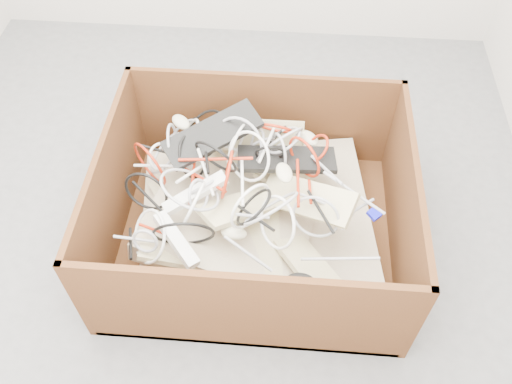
# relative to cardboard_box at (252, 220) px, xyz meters

# --- Properties ---
(ground) EXTENTS (3.00, 3.00, 0.00)m
(ground) POSITION_rel_cardboard_box_xyz_m (-0.19, 0.07, -0.13)
(ground) COLOR #525355
(ground) RESTS_ON ground
(cardboard_box) EXTENTS (1.23, 1.02, 0.53)m
(cardboard_box) POSITION_rel_cardboard_box_xyz_m (0.00, 0.00, 0.00)
(cardboard_box) COLOR #3E1D0F
(cardboard_box) RESTS_ON ground
(keyboard_pile) EXTENTS (0.91, 0.88, 0.40)m
(keyboard_pile) POSITION_rel_cardboard_box_xyz_m (0.02, 0.02, 0.15)
(keyboard_pile) COLOR tan
(keyboard_pile) RESTS_ON cardboard_box
(mice_scatter) EXTENTS (0.66, 0.76, 0.20)m
(mice_scatter) POSITION_rel_cardboard_box_xyz_m (-0.02, 0.03, 0.23)
(mice_scatter) COLOR #BEB899
(mice_scatter) RESTS_ON keyboard_pile
(power_strip_left) EXTENTS (0.25, 0.18, 0.11)m
(power_strip_left) POSITION_rel_cardboard_box_xyz_m (-0.21, -0.07, 0.24)
(power_strip_left) COLOR silver
(power_strip_left) RESTS_ON keyboard_pile
(power_strip_right) EXTENTS (0.20, 0.22, 0.08)m
(power_strip_right) POSITION_rel_cardboard_box_xyz_m (-0.26, -0.27, 0.22)
(power_strip_right) COLOR silver
(power_strip_right) RESTS_ON keyboard_pile
(vga_plug) EXTENTS (0.06, 0.06, 0.03)m
(vga_plug) POSITION_rel_cardboard_box_xyz_m (0.48, -0.10, 0.23)
(vga_plug) COLOR #0B0EAB
(vga_plug) RESTS_ON keyboard_pile
(cable_tangle) EXTENTS (1.06, 0.81, 0.40)m
(cable_tangle) POSITION_rel_cardboard_box_xyz_m (-0.12, 0.05, 0.25)
(cable_tangle) COLOR silver
(cable_tangle) RESTS_ON keyboard_pile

